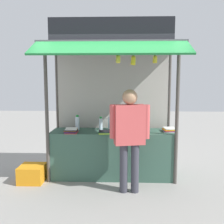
{
  "coord_description": "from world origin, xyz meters",
  "views": [
    {
      "loc": [
        0.16,
        -4.61,
        1.78
      ],
      "look_at": [
        0.0,
        0.0,
        1.21
      ],
      "focal_mm": 41.19,
      "sensor_mm": 36.0,
      "label": 1
    }
  ],
  "objects_px": {
    "magazine_stack_rear_center": "(104,132)",
    "banana_bunch_leftmost": "(133,61)",
    "water_bottle_front_left": "(101,124)",
    "plastic_crate": "(32,174)",
    "water_bottle_front_right": "(110,123)",
    "vendor_person": "(130,131)",
    "magazine_stack_back_left": "(71,131)",
    "banana_bunch_inner_right": "(155,59)",
    "water_bottle_mid_right": "(127,121)",
    "water_bottle_left": "(119,123)",
    "magazine_stack_center": "(169,130)",
    "banana_bunch_inner_left": "(118,59)",
    "water_bottle_mid_left": "(77,123)"
  },
  "relations": [
    {
      "from": "magazine_stack_rear_center",
      "to": "banana_bunch_leftmost",
      "type": "relative_size",
      "value": 0.94
    },
    {
      "from": "water_bottle_front_left",
      "to": "plastic_crate",
      "type": "xyz_separation_m",
      "value": [
        -1.18,
        -0.42,
        -0.82
      ]
    },
    {
      "from": "water_bottle_front_right",
      "to": "vendor_person",
      "type": "distance_m",
      "value": 0.93
    },
    {
      "from": "magazine_stack_back_left",
      "to": "banana_bunch_leftmost",
      "type": "bearing_deg",
      "value": -11.53
    },
    {
      "from": "water_bottle_front_left",
      "to": "banana_bunch_inner_right",
      "type": "relative_size",
      "value": 1.06
    },
    {
      "from": "water_bottle_mid_right",
      "to": "water_bottle_left",
      "type": "height_order",
      "value": "same"
    },
    {
      "from": "water_bottle_mid_right",
      "to": "magazine_stack_back_left",
      "type": "bearing_deg",
      "value": -159.15
    },
    {
      "from": "water_bottle_mid_right",
      "to": "water_bottle_left",
      "type": "relative_size",
      "value": 1.0
    },
    {
      "from": "vendor_person",
      "to": "water_bottle_left",
      "type": "bearing_deg",
      "value": -87.33
    },
    {
      "from": "water_bottle_mid_right",
      "to": "magazine_stack_center",
      "type": "bearing_deg",
      "value": -15.83
    },
    {
      "from": "water_bottle_front_right",
      "to": "magazine_stack_rear_center",
      "type": "bearing_deg",
      "value": -100.55
    },
    {
      "from": "plastic_crate",
      "to": "banana_bunch_leftmost",
      "type": "bearing_deg",
      "value": -2.87
    },
    {
      "from": "water_bottle_front_left",
      "to": "plastic_crate",
      "type": "distance_m",
      "value": 1.5
    },
    {
      "from": "banana_bunch_inner_right",
      "to": "plastic_crate",
      "type": "relative_size",
      "value": 0.56
    },
    {
      "from": "plastic_crate",
      "to": "water_bottle_mid_right",
      "type": "bearing_deg",
      "value": 16.96
    },
    {
      "from": "magazine_stack_rear_center",
      "to": "banana_bunch_inner_right",
      "type": "bearing_deg",
      "value": -12.15
    },
    {
      "from": "water_bottle_mid_right",
      "to": "plastic_crate",
      "type": "bearing_deg",
      "value": -163.04
    },
    {
      "from": "water_bottle_front_right",
      "to": "magazine_stack_back_left",
      "type": "height_order",
      "value": "water_bottle_front_right"
    },
    {
      "from": "magazine_stack_center",
      "to": "banana_bunch_inner_left",
      "type": "bearing_deg",
      "value": -157.06
    },
    {
      "from": "banana_bunch_inner_left",
      "to": "banana_bunch_leftmost",
      "type": "bearing_deg",
      "value": 0.41
    },
    {
      "from": "water_bottle_front_right",
      "to": "magazine_stack_back_left",
      "type": "xyz_separation_m",
      "value": [
        -0.67,
        -0.37,
        -0.08
      ]
    },
    {
      "from": "water_bottle_front_right",
      "to": "plastic_crate",
      "type": "bearing_deg",
      "value": -159.6
    },
    {
      "from": "water_bottle_front_right",
      "to": "banana_bunch_inner_left",
      "type": "distance_m",
      "value": 1.3
    },
    {
      "from": "water_bottle_front_right",
      "to": "water_bottle_front_left",
      "type": "bearing_deg",
      "value": -152.91
    },
    {
      "from": "water_bottle_front_left",
      "to": "banana_bunch_inner_left",
      "type": "xyz_separation_m",
      "value": [
        0.33,
        -0.51,
        1.15
      ]
    },
    {
      "from": "water_bottle_mid_right",
      "to": "magazine_stack_rear_center",
      "type": "relative_size",
      "value": 1.28
    },
    {
      "from": "plastic_crate",
      "to": "water_bottle_left",
      "type": "bearing_deg",
      "value": 12.53
    },
    {
      "from": "water_bottle_front_left",
      "to": "magazine_stack_center",
      "type": "relative_size",
      "value": 0.86
    },
    {
      "from": "magazine_stack_rear_center",
      "to": "vendor_person",
      "type": "distance_m",
      "value": 0.63
    },
    {
      "from": "banana_bunch_inner_right",
      "to": "water_bottle_mid_left",
      "type": "bearing_deg",
      "value": 159.46
    },
    {
      "from": "water_bottle_front_right",
      "to": "banana_bunch_leftmost",
      "type": "height_order",
      "value": "banana_bunch_leftmost"
    },
    {
      "from": "banana_bunch_inner_right",
      "to": "vendor_person",
      "type": "bearing_deg",
      "value": -146.23
    },
    {
      "from": "water_bottle_front_right",
      "to": "banana_bunch_inner_right",
      "type": "bearing_deg",
      "value": -38.13
    },
    {
      "from": "water_bottle_mid_left",
      "to": "vendor_person",
      "type": "bearing_deg",
      "value": -39.33
    },
    {
      "from": "water_bottle_mid_left",
      "to": "magazine_stack_rear_center",
      "type": "bearing_deg",
      "value": -32.03
    },
    {
      "from": "magazine_stack_center",
      "to": "water_bottle_mid_right",
      "type": "bearing_deg",
      "value": 164.17
    },
    {
      "from": "magazine_stack_center",
      "to": "water_bottle_front_left",
      "type": "bearing_deg",
      "value": 174.7
    },
    {
      "from": "magazine_stack_back_left",
      "to": "magazine_stack_rear_center",
      "type": "bearing_deg",
      "value": -3.99
    },
    {
      "from": "banana_bunch_inner_right",
      "to": "magazine_stack_rear_center",
      "type": "bearing_deg",
      "value": 167.85
    },
    {
      "from": "water_bottle_front_right",
      "to": "banana_bunch_inner_right",
      "type": "xyz_separation_m",
      "value": [
        0.75,
        -0.59,
        1.14
      ]
    },
    {
      "from": "water_bottle_front_left",
      "to": "plastic_crate",
      "type": "height_order",
      "value": "water_bottle_front_left"
    },
    {
      "from": "water_bottle_left",
      "to": "magazine_stack_rear_center",
      "type": "bearing_deg",
      "value": -134.95
    },
    {
      "from": "water_bottle_mid_left",
      "to": "magazine_stack_rear_center",
      "type": "distance_m",
      "value": 0.63
    },
    {
      "from": "magazine_stack_center",
      "to": "water_bottle_left",
      "type": "bearing_deg",
      "value": 177.7
    },
    {
      "from": "water_bottle_mid_left",
      "to": "banana_bunch_leftmost",
      "type": "bearing_deg",
      "value": -26.69
    },
    {
      "from": "water_bottle_mid_left",
      "to": "magazine_stack_back_left",
      "type": "relative_size",
      "value": 0.93
    },
    {
      "from": "water_bottle_left",
      "to": "banana_bunch_leftmost",
      "type": "distance_m",
      "value": 1.19
    },
    {
      "from": "banana_bunch_inner_left",
      "to": "vendor_person",
      "type": "xyz_separation_m",
      "value": [
        0.18,
        -0.27,
        -1.13
      ]
    },
    {
      "from": "water_bottle_front_right",
      "to": "plastic_crate",
      "type": "xyz_separation_m",
      "value": [
        -1.35,
        -0.5,
        -0.83
      ]
    },
    {
      "from": "magazine_stack_center",
      "to": "banana_bunch_leftmost",
      "type": "height_order",
      "value": "banana_bunch_leftmost"
    }
  ]
}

